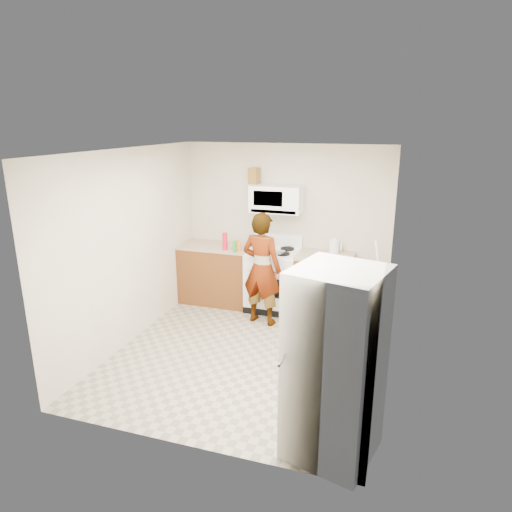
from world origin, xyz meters
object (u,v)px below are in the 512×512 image
at_px(saucepan, 266,243).
at_px(kettle, 334,246).
at_px(fridge, 335,365).
at_px(person, 262,269).
at_px(microwave, 277,199).
at_px(gas_range, 273,279).

bearing_deg(saucepan, kettle, 4.71).
xyz_separation_m(fridge, kettle, (-0.49, 3.14, 0.18)).
relative_size(person, saucepan, 8.12).
height_order(person, saucepan, person).
bearing_deg(microwave, kettle, 5.03).
bearing_deg(fridge, person, 134.74).
relative_size(kettle, saucepan, 0.92).
distance_m(kettle, saucepan, 1.04).
xyz_separation_m(person, kettle, (0.90, 0.75, 0.21)).
xyz_separation_m(person, fridge, (1.38, -2.39, 0.04)).
height_order(gas_range, saucepan, gas_range).
relative_size(person, kettle, 8.82).
distance_m(microwave, kettle, 1.11).
height_order(microwave, saucepan, microwave).
bearing_deg(saucepan, microwave, 2.98).
height_order(person, fridge, fridge).
xyz_separation_m(gas_range, saucepan, (-0.16, 0.12, 0.52)).
distance_m(gas_range, microwave, 1.22).
relative_size(microwave, fridge, 0.45).
height_order(microwave, kettle, microwave).
relative_size(person, fridge, 0.96).
xyz_separation_m(microwave, person, (-0.02, -0.68, -0.89)).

